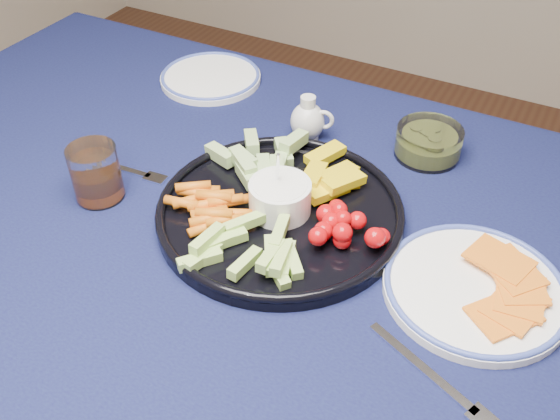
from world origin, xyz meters
The scene contains 9 objects.
dining_table centered at (0.00, 0.00, 0.66)m, with size 1.67×1.07×0.75m.
crudite_platter centered at (-0.04, 0.10, 0.77)m, with size 0.37×0.37×0.12m.
creamer_pitcher centered at (-0.10, 0.31, 0.78)m, with size 0.08×0.06×0.08m.
pickle_bowl centered at (0.10, 0.36, 0.77)m, with size 0.11×0.11×0.05m.
cheese_plate centered at (0.26, 0.08, 0.76)m, with size 0.24×0.24×0.03m.
juice_tumbler centered at (-0.31, 0.01, 0.78)m, with size 0.08×0.08×0.09m.
fork_left centered at (-0.31, 0.08, 0.75)m, with size 0.17×0.03×0.00m.
fork_right centered at (0.26, -0.08, 0.75)m, with size 0.18×0.09×0.00m.
side_plate_extra centered at (-0.36, 0.40, 0.75)m, with size 0.20×0.20×0.02m.
Camera 1 is at (0.29, -0.52, 1.36)m, focal length 40.00 mm.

